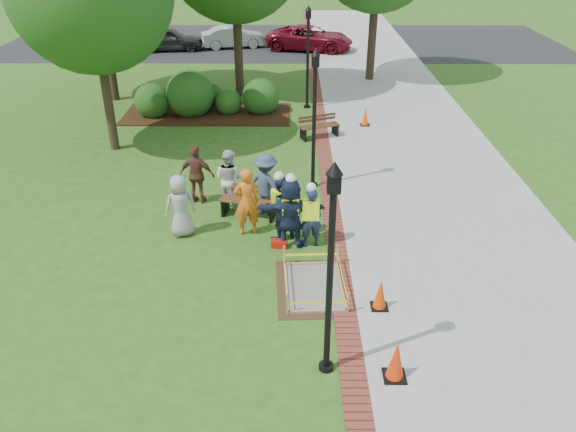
{
  "coord_description": "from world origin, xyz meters",
  "views": [
    {
      "loc": [
        0.59,
        -10.95,
        7.65
      ],
      "look_at": [
        0.5,
        1.2,
        1.0
      ],
      "focal_mm": 35.0,
      "sensor_mm": 36.0,
      "label": 1
    }
  ],
  "objects_px": {
    "wet_concrete_pad": "(314,279)",
    "hivis_worker_a": "(291,211)",
    "hivis_worker_b": "(311,215)",
    "bench_near": "(249,207)",
    "lamp_near": "(331,259)",
    "cone_front": "(396,361)",
    "hivis_worker_c": "(279,206)"
  },
  "relations": [
    {
      "from": "lamp_near",
      "to": "bench_near",
      "type": "bearing_deg",
      "value": 107.19
    },
    {
      "from": "wet_concrete_pad",
      "to": "lamp_near",
      "type": "xyz_separation_m",
      "value": [
        0.15,
        -2.59,
        2.25
      ]
    },
    {
      "from": "cone_front",
      "to": "hivis_worker_a",
      "type": "relative_size",
      "value": 0.41
    },
    {
      "from": "bench_near",
      "to": "lamp_near",
      "type": "height_order",
      "value": "lamp_near"
    },
    {
      "from": "wet_concrete_pad",
      "to": "hivis_worker_c",
      "type": "relative_size",
      "value": 1.25
    },
    {
      "from": "cone_front",
      "to": "wet_concrete_pad",
      "type": "bearing_deg",
      "value": 116.45
    },
    {
      "from": "cone_front",
      "to": "hivis_worker_b",
      "type": "distance_m",
      "value": 4.92
    },
    {
      "from": "lamp_near",
      "to": "hivis_worker_b",
      "type": "distance_m",
      "value": 4.73
    },
    {
      "from": "wet_concrete_pad",
      "to": "hivis_worker_a",
      "type": "bearing_deg",
      "value": 106.18
    },
    {
      "from": "wet_concrete_pad",
      "to": "lamp_near",
      "type": "relative_size",
      "value": 0.56
    },
    {
      "from": "bench_near",
      "to": "cone_front",
      "type": "distance_m",
      "value": 7.01
    },
    {
      "from": "cone_front",
      "to": "lamp_near",
      "type": "height_order",
      "value": "lamp_near"
    },
    {
      "from": "cone_front",
      "to": "hivis_worker_c",
      "type": "bearing_deg",
      "value": 113.75
    },
    {
      "from": "hivis_worker_a",
      "to": "hivis_worker_c",
      "type": "relative_size",
      "value": 1.07
    },
    {
      "from": "bench_near",
      "to": "lamp_near",
      "type": "distance_m",
      "value": 6.7
    },
    {
      "from": "cone_front",
      "to": "hivis_worker_a",
      "type": "bearing_deg",
      "value": 112.54
    },
    {
      "from": "wet_concrete_pad",
      "to": "hivis_worker_a",
      "type": "height_order",
      "value": "hivis_worker_a"
    },
    {
      "from": "wet_concrete_pad",
      "to": "cone_front",
      "type": "relative_size",
      "value": 2.85
    },
    {
      "from": "hivis_worker_a",
      "to": "bench_near",
      "type": "bearing_deg",
      "value": 126.58
    },
    {
      "from": "hivis_worker_a",
      "to": "hivis_worker_c",
      "type": "xyz_separation_m",
      "value": [
        -0.29,
        0.4,
        -0.06
      ]
    },
    {
      "from": "wet_concrete_pad",
      "to": "hivis_worker_c",
      "type": "height_order",
      "value": "hivis_worker_c"
    },
    {
      "from": "hivis_worker_c",
      "to": "lamp_near",
      "type": "bearing_deg",
      "value": -78.59
    },
    {
      "from": "hivis_worker_a",
      "to": "hivis_worker_c",
      "type": "bearing_deg",
      "value": 126.23
    },
    {
      "from": "hivis_worker_b",
      "to": "lamp_near",
      "type": "bearing_deg",
      "value": -87.69
    },
    {
      "from": "bench_near",
      "to": "hivis_worker_c",
      "type": "bearing_deg",
      "value": -53.3
    },
    {
      "from": "lamp_near",
      "to": "hivis_worker_b",
      "type": "xyz_separation_m",
      "value": [
        -0.18,
        4.45,
        -1.59
      ]
    },
    {
      "from": "bench_near",
      "to": "hivis_worker_b",
      "type": "height_order",
      "value": "hivis_worker_b"
    },
    {
      "from": "hivis_worker_a",
      "to": "hivis_worker_b",
      "type": "height_order",
      "value": "hivis_worker_a"
    },
    {
      "from": "bench_near",
      "to": "hivis_worker_b",
      "type": "distance_m",
      "value": 2.4
    },
    {
      "from": "wet_concrete_pad",
      "to": "hivis_worker_a",
      "type": "distance_m",
      "value": 2.08
    },
    {
      "from": "wet_concrete_pad",
      "to": "hivis_worker_b",
      "type": "relative_size",
      "value": 1.33
    },
    {
      "from": "hivis_worker_b",
      "to": "hivis_worker_a",
      "type": "bearing_deg",
      "value": -179.78
    }
  ]
}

